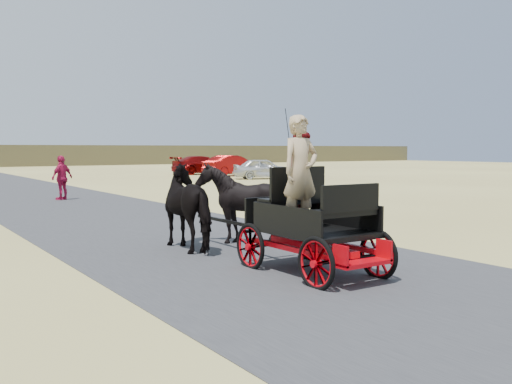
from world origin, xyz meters
TOP-DOWN VIEW (x-y plane):
  - ground at (0.00, 0.00)m, footprint 140.00×140.00m
  - road at (0.00, 0.00)m, footprint 6.00×140.00m
  - carriage at (0.07, -0.37)m, footprint 1.30×2.40m
  - horse_left at (-0.48, 2.63)m, footprint 0.91×2.01m
  - horse_right at (0.62, 2.63)m, footprint 1.37×1.54m
  - driver_man at (-0.13, -0.32)m, footprint 0.66×0.43m
  - passenger_woman at (0.37, 0.23)m, footprint 0.77×0.60m
  - pedestrian at (0.35, 15.11)m, footprint 1.08×0.88m
  - car_a at (15.60, 23.44)m, footprint 4.30×2.95m
  - car_b at (16.17, 28.26)m, footprint 4.71×2.19m
  - car_c at (15.54, 31.64)m, footprint 4.98×2.23m
  - car_d at (17.49, 35.60)m, footprint 4.99×3.06m

SIDE VIEW (x-z plane):
  - ground at x=0.00m, z-range 0.00..0.00m
  - road at x=0.00m, z-range 0.00..0.01m
  - carriage at x=0.07m, z-range 0.00..0.72m
  - car_d at x=17.49m, z-range 0.00..1.29m
  - car_a at x=15.60m, z-range 0.00..1.36m
  - car_c at x=15.54m, z-range 0.00..1.42m
  - car_b at x=16.17m, z-range 0.00..1.50m
  - horse_left at x=-0.48m, z-range 0.00..1.70m
  - horse_right at x=0.62m, z-range 0.00..1.70m
  - pedestrian at x=0.35m, z-range 0.00..1.73m
  - passenger_woman at x=0.37m, z-range 0.72..2.30m
  - driver_man at x=-0.13m, z-range 0.72..2.52m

